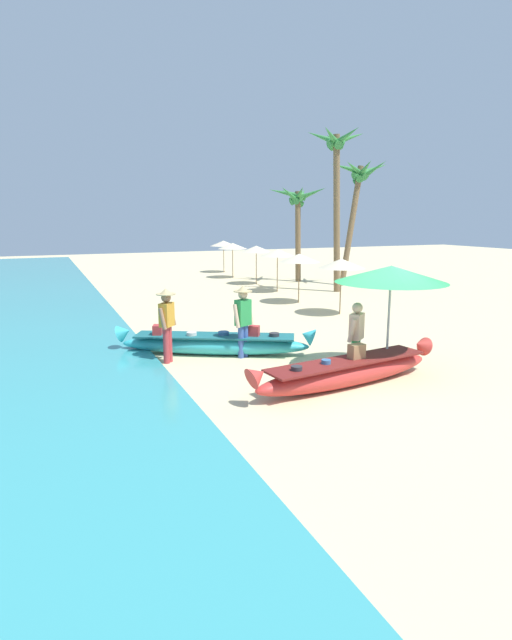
{
  "coord_description": "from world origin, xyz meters",
  "views": [
    {
      "loc": [
        -6.32,
        -8.1,
        3.26
      ],
      "look_at": [
        -1.71,
        2.47,
        0.9
      ],
      "focal_mm": 28.05,
      "sensor_mm": 36.0,
      "label": 1
    }
  ],
  "objects_px": {
    "boat_cyan_midground": "(215,343)",
    "patio_umbrella_large": "(391,275)",
    "person_vendor_assistant": "(167,320)",
    "palm_tree_mid_cluster": "(298,202)",
    "palm_tree_tall_inland": "(337,164)",
    "person_tourist_customer": "(356,335)",
    "boat_red_foreground": "(347,371)",
    "person_vendor_hatted": "(243,317)",
    "palm_tree_leaning_seaward": "(359,183)"
  },
  "relations": [
    {
      "from": "boat_red_foreground",
      "to": "palm_tree_leaning_seaward",
      "type": "height_order",
      "value": "palm_tree_leaning_seaward"
    },
    {
      "from": "boat_cyan_midground",
      "to": "palm_tree_tall_inland",
      "type": "relative_size",
      "value": 0.64
    },
    {
      "from": "boat_cyan_midground",
      "to": "patio_umbrella_large",
      "type": "xyz_separation_m",
      "value": [
        2.91,
        -2.85,
        1.84
      ]
    },
    {
      "from": "boat_red_foreground",
      "to": "boat_cyan_midground",
      "type": "bearing_deg",
      "value": 116.83
    },
    {
      "from": "person_vendor_hatted",
      "to": "patio_umbrella_large",
      "type": "distance_m",
      "value": 3.5
    },
    {
      "from": "person_vendor_hatted",
      "to": "palm_tree_leaning_seaward",
      "type": "relative_size",
      "value": 0.29
    },
    {
      "from": "boat_red_foreground",
      "to": "palm_tree_tall_inland",
      "type": "height_order",
      "value": "palm_tree_tall_inland"
    },
    {
      "from": "person_tourist_customer",
      "to": "palm_tree_leaning_seaward",
      "type": "xyz_separation_m",
      "value": [
        8.46,
        12.3,
        4.02
      ]
    },
    {
      "from": "person_tourist_customer",
      "to": "person_vendor_assistant",
      "type": "xyz_separation_m",
      "value": [
        -3.39,
        2.5,
        0.12
      ]
    },
    {
      "from": "boat_red_foreground",
      "to": "palm_tree_mid_cluster",
      "type": "relative_size",
      "value": 0.93
    },
    {
      "from": "patio_umbrella_large",
      "to": "palm_tree_leaning_seaward",
      "type": "bearing_deg",
      "value": 58.08
    },
    {
      "from": "boat_cyan_midground",
      "to": "patio_umbrella_large",
      "type": "relative_size",
      "value": 1.94
    },
    {
      "from": "person_vendor_hatted",
      "to": "person_tourist_customer",
      "type": "height_order",
      "value": "person_vendor_hatted"
    },
    {
      "from": "person_vendor_hatted",
      "to": "person_tourist_customer",
      "type": "xyz_separation_m",
      "value": [
        1.65,
        -2.21,
        -0.12
      ]
    },
    {
      "from": "person_tourist_customer",
      "to": "patio_umbrella_large",
      "type": "xyz_separation_m",
      "value": [
        0.73,
        -0.1,
        1.24
      ]
    },
    {
      "from": "person_tourist_customer",
      "to": "palm_tree_tall_inland",
      "type": "bearing_deg",
      "value": 60.06
    },
    {
      "from": "boat_cyan_midground",
      "to": "person_vendor_assistant",
      "type": "bearing_deg",
      "value": -168.37
    },
    {
      "from": "boat_cyan_midground",
      "to": "palm_tree_mid_cluster",
      "type": "bearing_deg",
      "value": 53.99
    },
    {
      "from": "boat_cyan_midground",
      "to": "person_vendor_hatted",
      "type": "xyz_separation_m",
      "value": [
        0.53,
        -0.54,
        0.72
      ]
    },
    {
      "from": "boat_cyan_midground",
      "to": "person_tourist_customer",
      "type": "relative_size",
      "value": 2.9
    },
    {
      "from": "person_vendor_hatted",
      "to": "person_tourist_customer",
      "type": "relative_size",
      "value": 1.11
    },
    {
      "from": "patio_umbrella_large",
      "to": "person_vendor_hatted",
      "type": "bearing_deg",
      "value": 135.88
    },
    {
      "from": "boat_red_foreground",
      "to": "patio_umbrella_large",
      "type": "xyz_separation_m",
      "value": [
        1.27,
        0.4,
        1.82
      ]
    },
    {
      "from": "patio_umbrella_large",
      "to": "palm_tree_tall_inland",
      "type": "xyz_separation_m",
      "value": [
        5.34,
        10.65,
        3.39
      ]
    },
    {
      "from": "person_vendor_hatted",
      "to": "palm_tree_leaning_seaward",
      "type": "xyz_separation_m",
      "value": [
        10.11,
        10.1,
        3.9
      ]
    },
    {
      "from": "palm_tree_mid_cluster",
      "to": "palm_tree_leaning_seaward",
      "type": "bearing_deg",
      "value": -47.72
    },
    {
      "from": "person_vendor_assistant",
      "to": "palm_tree_tall_inland",
      "type": "relative_size",
      "value": 0.24
    },
    {
      "from": "person_tourist_customer",
      "to": "palm_tree_tall_inland",
      "type": "height_order",
      "value": "palm_tree_tall_inland"
    },
    {
      "from": "patio_umbrella_large",
      "to": "palm_tree_tall_inland",
      "type": "height_order",
      "value": "palm_tree_tall_inland"
    },
    {
      "from": "palm_tree_mid_cluster",
      "to": "palm_tree_tall_inland",
      "type": "bearing_deg",
      "value": -94.75
    },
    {
      "from": "person_vendor_hatted",
      "to": "palm_tree_mid_cluster",
      "type": "xyz_separation_m",
      "value": [
        8.06,
        12.35,
        3.03
      ]
    },
    {
      "from": "person_vendor_hatted",
      "to": "person_tourist_customer",
      "type": "distance_m",
      "value": 2.76
    },
    {
      "from": "person_vendor_hatted",
      "to": "person_vendor_assistant",
      "type": "relative_size",
      "value": 1.0
    },
    {
      "from": "palm_tree_mid_cluster",
      "to": "boat_cyan_midground",
      "type": "bearing_deg",
      "value": -126.01
    },
    {
      "from": "palm_tree_mid_cluster",
      "to": "person_tourist_customer",
      "type": "bearing_deg",
      "value": -113.76
    },
    {
      "from": "person_tourist_customer",
      "to": "person_vendor_assistant",
      "type": "height_order",
      "value": "person_vendor_assistant"
    },
    {
      "from": "boat_red_foreground",
      "to": "patio_umbrella_large",
      "type": "relative_size",
      "value": 1.96
    },
    {
      "from": "person_tourist_customer",
      "to": "palm_tree_leaning_seaward",
      "type": "bearing_deg",
      "value": 55.48
    },
    {
      "from": "palm_tree_tall_inland",
      "to": "palm_tree_leaning_seaward",
      "type": "distance_m",
      "value": 3.02
    },
    {
      "from": "person_vendor_hatted",
      "to": "palm_tree_mid_cluster",
      "type": "distance_m",
      "value": 15.06
    },
    {
      "from": "person_vendor_hatted",
      "to": "palm_tree_tall_inland",
      "type": "height_order",
      "value": "palm_tree_tall_inland"
    },
    {
      "from": "person_vendor_assistant",
      "to": "palm_tree_mid_cluster",
      "type": "xyz_separation_m",
      "value": [
        9.8,
        12.06,
        3.03
      ]
    },
    {
      "from": "palm_tree_tall_inland",
      "to": "palm_tree_leaning_seaward",
      "type": "relative_size",
      "value": 1.17
    },
    {
      "from": "person_vendor_assistant",
      "to": "palm_tree_mid_cluster",
      "type": "bearing_deg",
      "value": 50.91
    },
    {
      "from": "person_vendor_assistant",
      "to": "palm_tree_leaning_seaward",
      "type": "bearing_deg",
      "value": 39.6
    },
    {
      "from": "boat_cyan_midground",
      "to": "person_vendor_hatted",
      "type": "relative_size",
      "value": 2.62
    },
    {
      "from": "boat_cyan_midground",
      "to": "palm_tree_leaning_seaward",
      "type": "distance_m",
      "value": 15.03
    },
    {
      "from": "person_vendor_assistant",
      "to": "palm_tree_tall_inland",
      "type": "xyz_separation_m",
      "value": [
        9.47,
        8.05,
        4.5
      ]
    },
    {
      "from": "patio_umbrella_large",
      "to": "palm_tree_tall_inland",
      "type": "bearing_deg",
      "value": 63.36
    },
    {
      "from": "person_tourist_customer",
      "to": "boat_red_foreground",
      "type": "bearing_deg",
      "value": -136.6
    }
  ]
}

